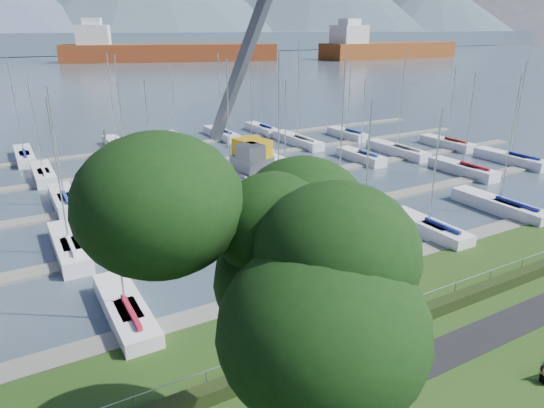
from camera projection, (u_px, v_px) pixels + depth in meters
path at (430, 359)px, 22.69m from camera, size 160.00×2.00×0.04m
water at (22, 61)px, 237.65m from camera, size 800.00×540.00×0.20m
hedge at (392, 325)px, 24.69m from camera, size 80.00×0.70×0.70m
fence at (388, 307)px, 24.73m from camera, size 80.00×0.04×0.04m
foothill at (12, 43)px, 292.63m from camera, size 900.00×80.00×12.00m
docks at (200, 192)px, 46.45m from camera, size 90.00×41.60×0.25m
tree at (286, 255)px, 13.77m from camera, size 9.21×9.20×12.42m
crane at (250, 126)px, 48.96m from camera, size 6.65×13.19×22.35m
cargo_ship_mid at (162, 53)px, 229.54m from camera, size 99.76×46.77×21.50m
cargo_ship_east at (384, 50)px, 251.68m from camera, size 78.73×18.42×21.50m
sailboat_fleet at (156, 131)px, 45.74m from camera, size 74.68×49.67×13.63m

